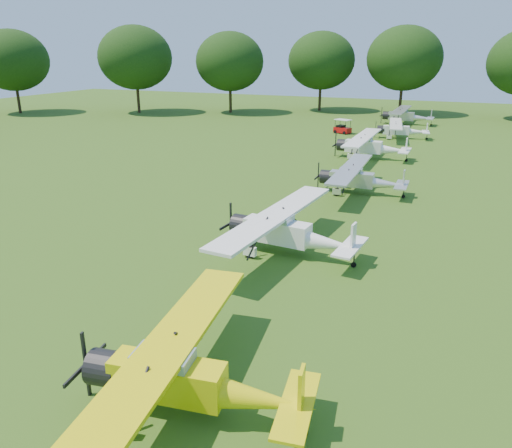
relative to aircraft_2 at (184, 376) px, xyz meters
The scene contains 9 objects.
ground 14.14m from the aircraft_2, 96.14° to the left, with size 160.00×160.00×0.00m, color #214E13.
tree_belt 15.86m from the aircraft_2, 81.71° to the left, with size 137.36×130.27×14.52m.
aircraft_2 is the anchor object (origin of this frame).
aircraft_3 11.85m from the aircraft_2, 95.97° to the left, with size 6.92×11.01×2.16m.
aircraft_4 23.91m from the aircraft_2, 90.62° to the left, with size 6.25×9.93×1.96m.
aircraft_5 35.95m from the aircraft_2, 92.85° to the left, with size 6.83×10.84×2.15m.
aircraft_6 48.09m from the aircraft_2, 90.72° to the left, with size 5.94×9.42×1.85m.
aircraft_7 59.64m from the aircraft_2, 91.41° to the left, with size 6.79×10.78×2.13m.
golf_cart 49.73m from the aircraft_2, 98.56° to the left, with size 2.19×1.77×1.63m.
Camera 1 is at (7.62, -23.64, 9.51)m, focal length 35.00 mm.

